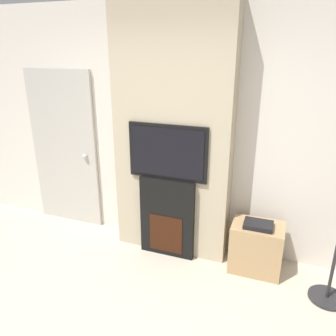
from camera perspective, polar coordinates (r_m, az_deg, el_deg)
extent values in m
cube|color=silver|center=(3.64, 1.80, 6.39)|extent=(6.00, 0.06, 2.70)
cube|color=#BCAD8E|center=(3.47, 0.86, 5.75)|extent=(1.26, 0.30, 2.70)
cube|color=black|center=(3.67, 0.00, -8.45)|extent=(0.61, 0.14, 0.91)
cube|color=#33160A|center=(3.70, -0.40, -11.45)|extent=(0.38, 0.01, 0.44)
cube|color=black|center=(3.38, 0.00, 2.81)|extent=(0.85, 0.06, 0.59)
cube|color=black|center=(3.35, -0.20, 2.65)|extent=(0.78, 0.01, 0.52)
cylinder|color=#262628|center=(3.62, 25.92, -19.62)|extent=(0.34, 0.34, 0.03)
cube|color=tan|center=(3.62, 15.09, -13.21)|extent=(0.52, 0.37, 0.52)
cube|color=black|center=(3.45, 15.46, -9.53)|extent=(0.29, 0.20, 0.05)
cube|color=#BCB7AD|center=(4.39, -17.59, 3.06)|extent=(0.93, 0.04, 1.99)
sphere|color=silver|center=(4.18, -14.33, 1.99)|extent=(0.06, 0.06, 0.06)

